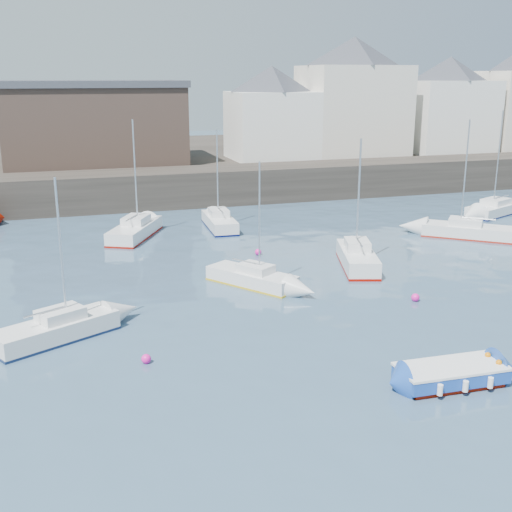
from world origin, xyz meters
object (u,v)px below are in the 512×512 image
object	(u,v)px
sailboat_d	(469,231)
buoy_mid	(415,301)
sailboat_c	(357,257)
buoy_far	(258,255)
blue_dinghy	(451,374)
sailboat_h	(135,230)
sailboat_g	(497,208)
buoy_near	(146,363)
sailboat_f	(219,221)
sailboat_b	(252,277)
sailboat_a	(57,329)

from	to	relation	value
sailboat_d	buoy_mid	xyz separation A→B (m)	(-10.42, -10.31, -0.49)
sailboat_c	buoy_far	size ratio (longest dim) A/B	18.07
blue_dinghy	sailboat_h	bearing A→B (deg)	107.33
sailboat_g	buoy_near	bearing A→B (deg)	-148.01
sailboat_f	buoy_near	distance (m)	23.05
sailboat_g	buoy_mid	size ratio (longest dim) A/B	20.01
sailboat_f	sailboat_g	distance (m)	22.77
sailboat_h	buoy_near	size ratio (longest dim) A/B	20.79
sailboat_f	buoy_near	world-z (taller)	sailboat_f
sailboat_g	sailboat_h	world-z (taller)	sailboat_g
blue_dinghy	sailboat_c	size ratio (longest dim) A/B	0.54
sailboat_c	sailboat_f	size ratio (longest dim) A/B	1.04
sailboat_g	sailboat_b	bearing A→B (deg)	-154.72
sailboat_d	buoy_mid	world-z (taller)	sailboat_d
sailboat_h	buoy_mid	distance (m)	20.95
sailboat_f	blue_dinghy	bearing A→B (deg)	-86.21
sailboat_d	sailboat_f	world-z (taller)	sailboat_d
sailboat_g	sailboat_h	xyz separation A→B (m)	(-28.95, 1.07, 0.05)
blue_dinghy	sailboat_a	distance (m)	16.03
buoy_mid	buoy_far	distance (m)	11.56
blue_dinghy	sailboat_b	bearing A→B (deg)	104.65
sailboat_b	sailboat_g	world-z (taller)	sailboat_g
sailboat_c	buoy_far	xyz separation A→B (m)	(-4.75, 4.21, -0.57)
sailboat_b	buoy_near	world-z (taller)	sailboat_b
blue_dinghy	sailboat_h	distance (m)	26.94
sailboat_a	sailboat_g	xyz separation A→B (m)	(34.44, 16.04, -0.02)
sailboat_g	buoy_mid	bearing A→B (deg)	-136.68
blue_dinghy	sailboat_d	bearing A→B (deg)	53.06
sailboat_b	sailboat_g	bearing A→B (deg)	25.28
blue_dinghy	buoy_near	bearing A→B (deg)	153.28
sailboat_h	buoy_mid	xyz separation A→B (m)	(11.57, -17.46, -0.52)
sailboat_g	buoy_far	bearing A→B (deg)	-165.15
buoy_mid	sailboat_g	bearing A→B (deg)	43.32
sailboat_c	buoy_mid	distance (m)	6.32
sailboat_d	buoy_near	bearing A→B (deg)	-151.04
buoy_near	buoy_mid	world-z (taller)	buoy_mid
sailboat_b	buoy_near	size ratio (longest dim) A/B	17.32
blue_dinghy	sailboat_f	xyz separation A→B (m)	(-1.76, 26.58, 0.08)
sailboat_b	sailboat_g	size ratio (longest dim) A/B	0.81
sailboat_a	sailboat_c	world-z (taller)	sailboat_c
blue_dinghy	sailboat_f	world-z (taller)	sailboat_f
sailboat_a	buoy_mid	size ratio (longest dim) A/B	16.71
sailboat_d	blue_dinghy	bearing A→B (deg)	-126.94
sailboat_a	buoy_far	world-z (taller)	sailboat_a
blue_dinghy	sailboat_a	xyz separation A→B (m)	(-13.52, 8.61, 0.06)
sailboat_b	sailboat_h	size ratio (longest dim) A/B	0.83
sailboat_f	sailboat_g	xyz separation A→B (m)	(22.68, -1.93, -0.03)
sailboat_c	buoy_far	distance (m)	6.37
sailboat_h	buoy_near	xyz separation A→B (m)	(-2.24, -20.55, -0.52)
sailboat_b	sailboat_c	bearing A→B (deg)	11.55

